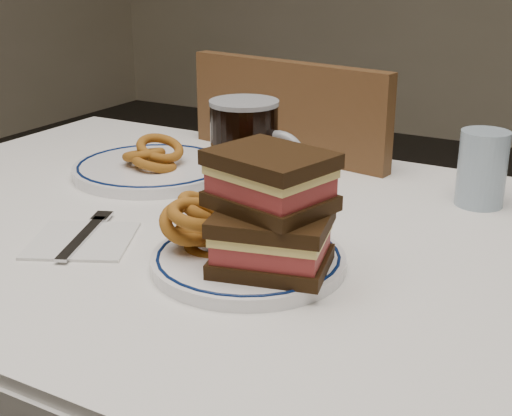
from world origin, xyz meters
The scene contains 11 objects.
dining_table centered at (0.00, 0.00, 0.64)m, with size 1.27×0.87×0.75m.
chair_far centered at (-0.07, 0.48, 0.50)m, with size 0.49×0.49×0.93m.
main_plate centered at (0.10, -0.11, 0.76)m, with size 0.24×0.24×0.02m.
reuben_sandwich centered at (0.14, -0.12, 0.83)m, with size 0.17×0.15×0.14m.
onion_rings_main centered at (0.04, -0.12, 0.80)m, with size 0.11×0.12×0.09m.
ketchup_ramekin centered at (0.06, -0.01, 0.78)m, with size 0.05×0.05×0.03m.
beer_mug centered at (0.00, 0.06, 0.84)m, with size 0.15×0.10×0.17m.
water_glass centered at (0.30, 0.26, 0.81)m, with size 0.07×0.07×0.12m, color #96AEC2.
far_plate centered at (-0.23, 0.14, 0.76)m, with size 0.27×0.27×0.02m.
onion_rings_far centered at (-0.23, 0.13, 0.79)m, with size 0.11×0.11×0.07m.
napkin_fork centered at (-0.14, -0.15, 0.75)m, with size 0.18×0.18×0.01m.
Camera 1 is at (0.51, -0.81, 1.13)m, focal length 50.00 mm.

